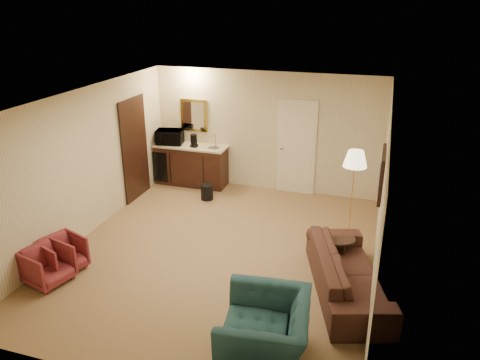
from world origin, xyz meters
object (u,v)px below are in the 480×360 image
(coffee_table, at_px, (330,249))
(floor_lamp, at_px, (352,192))
(sofa, at_px, (348,266))
(waste_bin, at_px, (207,192))
(teal_armchair, at_px, (265,323))
(coffee_maker, at_px, (194,141))
(microwave, at_px, (170,135))
(rose_chair_near, at_px, (62,253))
(rose_chair_far, at_px, (47,264))
(wetbar_cabinet, at_px, (191,165))

(coffee_table, height_order, floor_lamp, floor_lamp)
(sofa, relative_size, waste_bin, 6.92)
(teal_armchair, relative_size, coffee_maker, 4.12)
(teal_armchair, bearing_deg, coffee_table, 162.54)
(microwave, bearing_deg, rose_chair_near, -101.23)
(rose_chair_far, relative_size, waste_bin, 1.94)
(teal_armchair, xyz_separation_m, floor_lamp, (0.66, 3.57, 0.28))
(microwave, xyz_separation_m, coffee_maker, (0.61, -0.05, -0.06))
(sofa, distance_m, microwave, 5.41)
(teal_armchair, bearing_deg, waste_bin, -157.63)
(sofa, bearing_deg, wetbar_cabinet, 31.96)
(coffee_table, distance_m, waste_bin, 3.29)
(rose_chair_near, bearing_deg, coffee_maker, 10.61)
(sofa, distance_m, coffee_table, 0.89)
(microwave, bearing_deg, sofa, -47.99)
(rose_chair_far, distance_m, microwave, 4.38)
(rose_chair_far, xyz_separation_m, floor_lamp, (4.17, 3.00, 0.47))
(rose_chair_near, relative_size, waste_bin, 1.88)
(waste_bin, bearing_deg, teal_armchair, -60.58)
(coffee_table, relative_size, waste_bin, 2.45)
(teal_armchair, relative_size, waste_bin, 3.59)
(sofa, height_order, rose_chair_near, sofa)
(teal_armchair, height_order, rose_chair_near, teal_armchair)
(rose_chair_far, xyz_separation_m, coffee_table, (3.95, 1.87, -0.09))
(wetbar_cabinet, distance_m, teal_armchair, 5.74)
(rose_chair_far, bearing_deg, teal_armchair, -84.43)
(rose_chair_far, height_order, floor_lamp, floor_lamp)
(wetbar_cabinet, distance_m, microwave, 0.82)
(wetbar_cabinet, height_order, coffee_maker, coffee_maker)
(wetbar_cabinet, xyz_separation_m, rose_chair_far, (-0.50, -4.32, -0.15))
(floor_lamp, bearing_deg, rose_chair_near, -147.52)
(wetbar_cabinet, height_order, waste_bin, wetbar_cabinet)
(wetbar_cabinet, relative_size, rose_chair_far, 2.61)
(floor_lamp, xyz_separation_m, waste_bin, (-3.02, 0.60, -0.62))
(teal_armchair, distance_m, coffee_maker, 5.65)
(sofa, relative_size, microwave, 3.82)
(floor_lamp, xyz_separation_m, microwave, (-4.16, 1.30, 0.33))
(rose_chair_near, relative_size, coffee_table, 0.77)
(rose_chair_near, height_order, coffee_table, rose_chair_near)
(coffee_table, height_order, coffee_maker, coffee_maker)
(waste_bin, distance_m, microwave, 1.65)
(rose_chair_far, distance_m, floor_lamp, 5.15)
(wetbar_cabinet, relative_size, floor_lamp, 1.05)
(rose_chair_far, bearing_deg, coffee_table, -49.83)
(teal_armchair, relative_size, rose_chair_far, 1.85)
(coffee_maker, bearing_deg, coffee_table, -19.06)
(microwave, distance_m, coffee_maker, 0.61)
(wetbar_cabinet, relative_size, coffee_maker, 5.82)
(wetbar_cabinet, bearing_deg, floor_lamp, -19.81)
(floor_lamp, relative_size, coffee_maker, 5.57)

